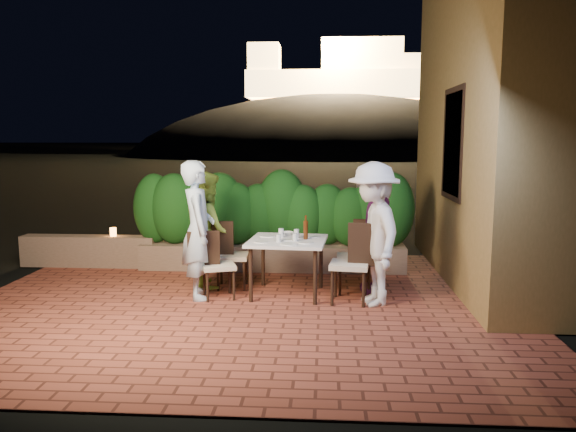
# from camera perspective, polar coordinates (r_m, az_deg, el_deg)

# --- Properties ---
(ground) EXTENTS (400.00, 400.00, 0.00)m
(ground) POSITION_cam_1_polar(r_m,az_deg,el_deg) (6.86, -5.15, -9.95)
(ground) COLOR black
(ground) RESTS_ON ground
(terrace_floor) EXTENTS (7.00, 6.00, 0.15)m
(terrace_floor) POSITION_cam_1_polar(r_m,az_deg,el_deg) (7.35, -4.53, -9.17)
(terrace_floor) COLOR brown
(terrace_floor) RESTS_ON ground
(building_wall) EXTENTS (1.60, 5.00, 5.00)m
(building_wall) POSITION_cam_1_polar(r_m,az_deg,el_deg) (8.84, 21.01, 10.13)
(building_wall) COLOR olive
(building_wall) RESTS_ON ground
(window_pane) EXTENTS (0.08, 1.00, 1.40)m
(window_pane) POSITION_cam_1_polar(r_m,az_deg,el_deg) (8.14, 16.58, 7.03)
(window_pane) COLOR black
(window_pane) RESTS_ON building_wall
(window_frame) EXTENTS (0.06, 1.15, 1.55)m
(window_frame) POSITION_cam_1_polar(r_m,az_deg,el_deg) (8.14, 16.51, 7.04)
(window_frame) COLOR black
(window_frame) RESTS_ON building_wall
(planter) EXTENTS (4.20, 0.55, 0.40)m
(planter) POSITION_cam_1_polar(r_m,az_deg,el_deg) (8.99, -1.63, -4.14)
(planter) COLOR #775E4C
(planter) RESTS_ON ground
(hedge) EXTENTS (4.00, 0.70, 1.10)m
(hedge) POSITION_cam_1_polar(r_m,az_deg,el_deg) (8.86, -1.65, 0.60)
(hedge) COLOR #134313
(hedge) RESTS_ON planter
(parapet) EXTENTS (2.20, 0.30, 0.50)m
(parapet) POSITION_cam_1_polar(r_m,az_deg,el_deg) (9.73, -19.54, -3.37)
(parapet) COLOR #775E4C
(parapet) RESTS_ON ground
(hill) EXTENTS (52.00, 40.00, 22.00)m
(hill) POSITION_cam_1_polar(r_m,az_deg,el_deg) (66.73, 4.61, 2.77)
(hill) COLOR black
(hill) RESTS_ON ground
(fortress) EXTENTS (26.00, 8.00, 8.00)m
(fortress) POSITION_cam_1_polar(r_m,az_deg,el_deg) (66.98, 4.76, 15.22)
(fortress) COLOR #FFCC7A
(fortress) RESTS_ON hill
(dining_table) EXTENTS (1.08, 1.08, 0.75)m
(dining_table) POSITION_cam_1_polar(r_m,az_deg,el_deg) (7.51, -0.05, -5.22)
(dining_table) COLOR white
(dining_table) RESTS_ON ground
(plate_nw) EXTENTS (0.19, 0.19, 0.01)m
(plate_nw) POSITION_cam_1_polar(r_m,az_deg,el_deg) (7.24, -2.72, -2.63)
(plate_nw) COLOR white
(plate_nw) RESTS_ON dining_table
(plate_sw) EXTENTS (0.23, 0.23, 0.01)m
(plate_sw) POSITION_cam_1_polar(r_m,az_deg,el_deg) (7.67, -2.09, -2.03)
(plate_sw) COLOR white
(plate_sw) RESTS_ON dining_table
(plate_ne) EXTENTS (0.20, 0.20, 0.01)m
(plate_ne) POSITION_cam_1_polar(r_m,az_deg,el_deg) (7.20, 1.76, -2.70)
(plate_ne) COLOR white
(plate_ne) RESTS_ON dining_table
(plate_se) EXTENTS (0.20, 0.20, 0.01)m
(plate_se) POSITION_cam_1_polar(r_m,az_deg,el_deg) (7.63, 2.50, -2.09)
(plate_se) COLOR white
(plate_se) RESTS_ON dining_table
(plate_centre) EXTENTS (0.19, 0.19, 0.01)m
(plate_centre) POSITION_cam_1_polar(r_m,az_deg,el_deg) (7.40, -0.17, -2.40)
(plate_centre) COLOR white
(plate_centre) RESTS_ON dining_table
(plate_front) EXTENTS (0.22, 0.22, 0.01)m
(plate_front) POSITION_cam_1_polar(r_m,az_deg,el_deg) (7.09, 0.11, -2.86)
(plate_front) COLOR white
(plate_front) RESTS_ON dining_table
(glass_nw) EXTENTS (0.06, 0.06, 0.10)m
(glass_nw) POSITION_cam_1_polar(r_m,az_deg,el_deg) (7.25, -0.97, -2.25)
(glass_nw) COLOR silver
(glass_nw) RESTS_ON dining_table
(glass_sw) EXTENTS (0.07, 0.07, 0.12)m
(glass_sw) POSITION_cam_1_polar(r_m,az_deg,el_deg) (7.59, -0.71, -1.72)
(glass_sw) COLOR silver
(glass_sw) RESTS_ON dining_table
(glass_ne) EXTENTS (0.06, 0.06, 0.10)m
(glass_ne) POSITION_cam_1_polar(r_m,az_deg,el_deg) (7.31, 0.71, -2.16)
(glass_ne) COLOR silver
(glass_ne) RESTS_ON dining_table
(glass_se) EXTENTS (0.07, 0.07, 0.12)m
(glass_se) POSITION_cam_1_polar(r_m,az_deg,el_deg) (7.53, 0.87, -1.80)
(glass_se) COLOR silver
(glass_se) RESTS_ON dining_table
(beer_bottle) EXTENTS (0.06, 0.06, 0.32)m
(beer_bottle) POSITION_cam_1_polar(r_m,az_deg,el_deg) (7.43, 1.81, -1.15)
(beer_bottle) COLOR #431E0B
(beer_bottle) RESTS_ON dining_table
(bowl) EXTENTS (0.23, 0.23, 0.04)m
(bowl) POSITION_cam_1_polar(r_m,az_deg,el_deg) (7.76, -0.10, -1.78)
(bowl) COLOR white
(bowl) RESTS_ON dining_table
(chair_left_front) EXTENTS (0.53, 0.53, 0.90)m
(chair_left_front) POSITION_cam_1_polar(r_m,az_deg,el_deg) (7.40, -7.08, -4.90)
(chair_left_front) COLOR black
(chair_left_front) RESTS_ON ground
(chair_left_back) EXTENTS (0.46, 0.46, 0.94)m
(chair_left_back) POSITION_cam_1_polar(r_m,az_deg,el_deg) (7.87, -5.69, -3.92)
(chair_left_back) COLOR black
(chair_left_back) RESTS_ON ground
(chair_right_front) EXTENTS (0.53, 0.53, 1.03)m
(chair_right_front) POSITION_cam_1_polar(r_m,az_deg,el_deg) (7.17, 6.26, -4.75)
(chair_right_front) COLOR black
(chair_right_front) RESTS_ON ground
(chair_right_back) EXTENTS (0.48, 0.48, 1.00)m
(chair_right_back) POSITION_cam_1_polar(r_m,az_deg,el_deg) (7.66, 6.75, -4.04)
(chair_right_back) COLOR black
(chair_right_back) RESTS_ON ground
(diner_blue) EXTENTS (0.59, 0.75, 1.80)m
(diner_blue) POSITION_cam_1_polar(r_m,az_deg,el_deg) (7.38, -9.12, -1.40)
(diner_blue) COLOR silver
(diner_blue) RESTS_ON ground
(diner_green) EXTENTS (0.83, 0.94, 1.62)m
(diner_green) POSITION_cam_1_polar(r_m,az_deg,el_deg) (7.95, -8.11, -1.36)
(diner_green) COLOR #90B739
(diner_green) RESTS_ON ground
(diner_white) EXTENTS (0.94, 1.29, 1.80)m
(diner_white) POSITION_cam_1_polar(r_m,az_deg,el_deg) (7.08, 8.67, -1.80)
(diner_white) COLOR silver
(diner_white) RESTS_ON ground
(diner_purple) EXTENTS (0.45, 1.00, 1.68)m
(diner_purple) POSITION_cam_1_polar(r_m,az_deg,el_deg) (7.61, 8.99, -1.59)
(diner_purple) COLOR #67236A
(diner_purple) RESTS_ON ground
(parapet_lamp) EXTENTS (0.10, 0.10, 0.14)m
(parapet_lamp) POSITION_cam_1_polar(r_m,az_deg,el_deg) (9.51, -17.34, -1.56)
(parapet_lamp) COLOR orange
(parapet_lamp) RESTS_ON parapet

